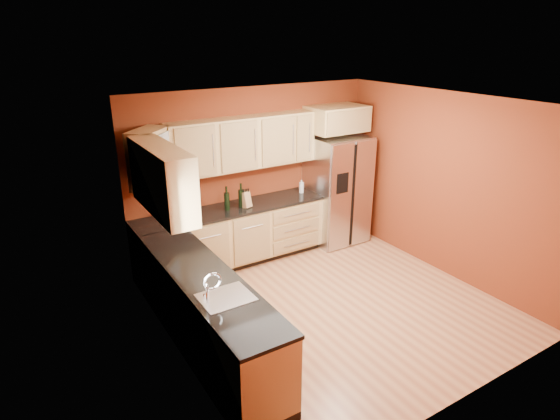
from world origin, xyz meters
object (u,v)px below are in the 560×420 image
object	(u,v)px
canister_left	(188,211)
knife_block	(246,199)
wine_bottle_a	(227,198)
refrigerator	(337,190)
soap_dispenser	(301,186)

from	to	relation	value
canister_left	knife_block	size ratio (longest dim) A/B	0.93
wine_bottle_a	refrigerator	bearing A→B (deg)	-0.91
knife_block	refrigerator	bearing A→B (deg)	-16.52
wine_bottle_a	soap_dispenser	world-z (taller)	wine_bottle_a
refrigerator	wine_bottle_a	xyz separation A→B (m)	(-1.98, 0.03, 0.21)
wine_bottle_a	soap_dispenser	xyz separation A→B (m)	(1.35, 0.07, -0.07)
canister_left	wine_bottle_a	size ratio (longest dim) A/B	0.61
refrigerator	wine_bottle_a	distance (m)	2.00
wine_bottle_a	knife_block	world-z (taller)	wine_bottle_a
refrigerator	soap_dispenser	xyz separation A→B (m)	(-0.64, 0.11, 0.14)
refrigerator	knife_block	size ratio (longest dim) A/B	7.55
canister_left	wine_bottle_a	world-z (taller)	wine_bottle_a
wine_bottle_a	canister_left	bearing A→B (deg)	-179.63
knife_block	soap_dispenser	distance (m)	1.07
wine_bottle_a	soap_dispenser	distance (m)	1.35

